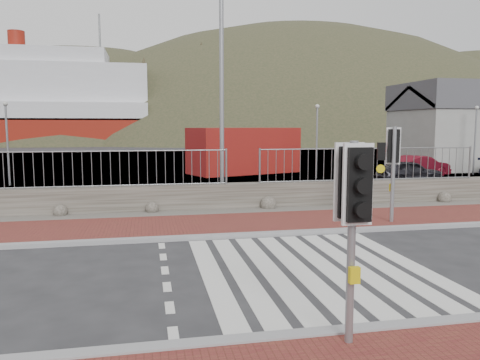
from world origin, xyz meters
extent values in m
plane|color=#28282B|center=(0.00, 0.00, 0.00)|extent=(220.00, 220.00, 0.00)
cube|color=brown|center=(0.00, 4.50, 0.04)|extent=(40.00, 3.00, 0.08)
cube|color=gray|center=(0.00, -3.00, 0.05)|extent=(40.00, 0.25, 0.12)
cube|color=gray|center=(0.00, 3.00, 0.05)|extent=(40.00, 0.25, 0.12)
cube|color=silver|center=(-2.10, 0.00, 0.01)|extent=(0.42, 5.60, 0.01)
cube|color=silver|center=(-1.50, 0.00, 0.01)|extent=(0.42, 5.60, 0.01)
cube|color=silver|center=(-0.90, 0.00, 0.01)|extent=(0.42, 5.60, 0.01)
cube|color=silver|center=(-0.30, 0.00, 0.01)|extent=(0.42, 5.60, 0.01)
cube|color=silver|center=(0.30, 0.00, 0.01)|extent=(0.42, 5.60, 0.01)
cube|color=silver|center=(0.90, 0.00, 0.01)|extent=(0.42, 5.60, 0.01)
cube|color=silver|center=(1.50, 0.00, 0.01)|extent=(0.42, 5.60, 0.01)
cube|color=silver|center=(2.10, 0.00, 0.01)|extent=(0.42, 5.60, 0.01)
cube|color=#59544C|center=(0.00, 6.50, 0.03)|extent=(40.00, 1.50, 0.06)
cube|color=#48443B|center=(0.00, 7.30, 0.45)|extent=(40.00, 0.60, 0.90)
cylinder|color=gray|center=(-4.80, 7.15, 2.10)|extent=(8.40, 0.04, 0.04)
cylinder|color=gray|center=(-0.60, 7.15, 1.50)|extent=(0.07, 0.07, 1.20)
cylinder|color=gray|center=(4.80, 7.15, 2.10)|extent=(8.40, 0.04, 0.04)
cylinder|color=gray|center=(0.60, 7.15, 1.50)|extent=(0.07, 0.07, 1.20)
cylinder|color=gray|center=(9.00, 7.15, 1.50)|extent=(0.07, 0.07, 1.20)
cube|color=#4C4C4F|center=(0.00, 27.90, 0.00)|extent=(120.00, 40.00, 0.50)
cube|color=#3F4C54|center=(0.00, 62.90, 0.00)|extent=(220.00, 50.00, 0.05)
cube|color=silver|center=(-18.00, 67.90, 9.00)|extent=(30.00, 12.00, 6.00)
cube|color=silver|center=(-18.00, 67.90, 13.00)|extent=(18.00, 10.00, 2.50)
cylinder|color=maroon|center=(-22.00, 67.90, 15.50)|extent=(2.40, 2.40, 3.00)
cylinder|color=gray|center=(-10.00, 67.90, 17.00)|extent=(0.30, 0.30, 6.00)
ellipsoid|color=#2D341F|center=(-15.00, 87.90, -20.00)|extent=(106.40, 68.40, 76.00)
ellipsoid|color=#2D341F|center=(30.00, 87.90, -26.00)|extent=(140.00, 90.00, 100.00)
cylinder|color=gray|center=(-0.73, -3.33, 1.37)|extent=(0.11, 0.11, 2.74)
cube|color=#C4B10B|center=(-0.73, -3.33, 1.03)|extent=(0.14, 0.08, 0.22)
cube|color=black|center=(-0.73, -3.33, 2.20)|extent=(0.39, 0.24, 1.03)
sphere|color=red|center=(-0.73, -3.33, 2.50)|extent=(0.15, 0.15, 0.15)
cylinder|color=gray|center=(3.84, 3.75, 1.46)|extent=(0.11, 0.11, 2.91)
cube|color=#C4B10B|center=(3.84, 3.75, 1.09)|extent=(0.16, 0.13, 0.23)
cube|color=black|center=(3.84, 3.75, 2.34)|extent=(0.47, 0.37, 1.09)
sphere|color=#0CE53F|center=(3.84, 3.75, 2.03)|extent=(0.16, 0.16, 0.16)
cube|color=black|center=(3.49, 3.86, 2.18)|extent=(0.27, 0.23, 0.52)
cylinder|color=gray|center=(-0.60, 8.10, 4.60)|extent=(0.16, 0.16, 9.20)
cube|color=#9D2511|center=(2.66, 19.71, 1.41)|extent=(7.31, 4.96, 2.81)
imported|color=black|center=(10.04, 13.08, 0.58)|extent=(3.43, 1.39, 1.17)
imported|color=#5A0C18|center=(11.92, 15.19, 0.63)|extent=(4.06, 2.34, 1.26)
camera|label=1|loc=(-3.31, -8.86, 2.93)|focal=35.00mm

